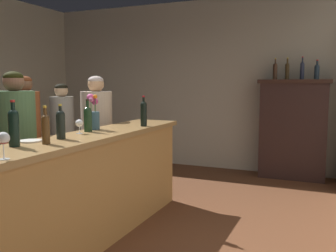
{
  "coord_description": "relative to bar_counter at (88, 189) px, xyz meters",
  "views": [
    {
      "loc": [
        2.4,
        -2.69,
        1.49
      ],
      "look_at": [
        1.02,
        0.49,
        1.09
      ],
      "focal_mm": 39.6,
      "sensor_mm": 36.0,
      "label": 1
    }
  ],
  "objects": [
    {
      "name": "patron_in_navy",
      "position": [
        -1.48,
        1.46,
        0.3
      ],
      "size": [
        0.33,
        0.33,
        1.49
      ],
      "rotation": [
        0.0,
        0.0,
        -0.68
      ],
      "color": "gray",
      "rests_on": "ground"
    },
    {
      "name": "patron_tall",
      "position": [
        -0.68,
        1.15,
        0.35
      ],
      "size": [
        0.39,
        0.39,
        1.59
      ],
      "rotation": [
        0.0,
        0.0,
        -1.28
      ],
      "color": "maroon",
      "rests_on": "ground"
    },
    {
      "name": "display_cabinet",
      "position": [
        1.53,
        3.26,
        0.3
      ],
      "size": [
        1.07,
        0.41,
        1.55
      ],
      "color": "#2F1E1B",
      "rests_on": "ground"
    },
    {
      "name": "wine_bottle_chardonnay",
      "position": [
        0.02,
        -0.55,
        0.64
      ],
      "size": [
        0.06,
        0.06,
        0.3
      ],
      "color": "#4E3318",
      "rests_on": "bar_counter"
    },
    {
      "name": "wine_bottle_pinot",
      "position": [
        -0.05,
        -0.3,
        0.64
      ],
      "size": [
        0.08,
        0.08,
        0.3
      ],
      "color": "black",
      "rests_on": "bar_counter"
    },
    {
      "name": "wine_bottle_syrah",
      "position": [
        0.16,
        0.83,
        0.66
      ],
      "size": [
        0.07,
        0.07,
        0.34
      ],
      "color": "black",
      "rests_on": "bar_counter"
    },
    {
      "name": "flower_arrangement",
      "position": [
        -0.18,
        0.37,
        0.66
      ],
      "size": [
        0.13,
        0.13,
        0.37
      ],
      "color": "#305265",
      "rests_on": "bar_counter"
    },
    {
      "name": "patron_redhead",
      "position": [
        -0.81,
        -0.06,
        0.36
      ],
      "size": [
        0.39,
        0.39,
        1.61
      ],
      "rotation": [
        0.0,
        0.0,
        0.03
      ],
      "color": "brown",
      "rests_on": "ground"
    },
    {
      "name": "wine_bottle_rose",
      "position": [
        -0.13,
        0.2,
        0.64
      ],
      "size": [
        0.08,
        0.08,
        0.32
      ],
      "color": "#18301A",
      "rests_on": "bar_counter"
    },
    {
      "name": "bar_counter",
      "position": [
        0.0,
        0.0,
        0.0
      ],
      "size": [
        0.55,
        3.03,
        1.02
      ],
      "color": "#A3743E",
      "rests_on": "ground"
    },
    {
      "name": "cheese_plate",
      "position": [
        -0.18,
        -0.52,
        0.51
      ],
      "size": [
        0.18,
        0.18,
        0.01
      ],
      "primitive_type": "cylinder",
      "color": "white",
      "rests_on": "bar_counter"
    },
    {
      "name": "wall_back",
      "position": [
        -0.38,
        3.55,
        0.95
      ],
      "size": [
        5.42,
        0.12,
        2.93
      ],
      "primitive_type": "cube",
      "color": "#B6AC9A",
      "rests_on": "ground"
    },
    {
      "name": "wine_glass_mid",
      "position": [
        0.19,
        -1.12,
        0.63
      ],
      "size": [
        0.08,
        0.08,
        0.17
      ],
      "color": "white",
      "rests_on": "bar_counter"
    },
    {
      "name": "display_bottle_left",
      "position": [
        1.23,
        3.26,
        1.18
      ],
      "size": [
        0.07,
        0.07,
        0.33
      ],
      "color": "#452B1C",
      "rests_on": "display_cabinet"
    },
    {
      "name": "display_bottle_midright",
      "position": [
        1.84,
        3.26,
        1.17
      ],
      "size": [
        0.07,
        0.07,
        0.29
      ],
      "color": "#1F2F3F",
      "rests_on": "display_cabinet"
    },
    {
      "name": "wine_glass_front",
      "position": [
        -0.11,
        0.04,
        0.6
      ],
      "size": [
        0.07,
        0.07,
        0.14
      ],
      "color": "white",
      "rests_on": "bar_counter"
    },
    {
      "name": "wine_bottle_riesling",
      "position": [
        -0.12,
        -0.74,
        0.66
      ],
      "size": [
        0.08,
        0.08,
        0.35
      ],
      "color": "black",
      "rests_on": "bar_counter"
    },
    {
      "name": "patron_by_cabinet",
      "position": [
        -1.4,
        0.68,
        0.35
      ],
      "size": [
        0.36,
        0.36,
        1.58
      ],
      "rotation": [
        0.0,
        0.0,
        -0.33
      ],
      "color": "#9D9683",
      "rests_on": "ground"
    },
    {
      "name": "display_bottle_midleft",
      "position": [
        1.41,
        3.26,
        1.18
      ],
      "size": [
        0.06,
        0.06,
        0.34
      ],
      "color": "#3F2E16",
      "rests_on": "display_cabinet"
    },
    {
      "name": "display_bottle_center",
      "position": [
        1.63,
        3.26,
        1.19
      ],
      "size": [
        0.06,
        0.06,
        0.35
      ],
      "color": "#20253D",
      "rests_on": "display_cabinet"
    },
    {
      "name": "floor",
      "position": [
        -0.38,
        -0.1,
        -0.51
      ],
      "size": [
        9.35,
        9.35,
        0.0
      ],
      "primitive_type": "plane",
      "color": "brown",
      "rests_on": "ground"
    }
  ]
}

